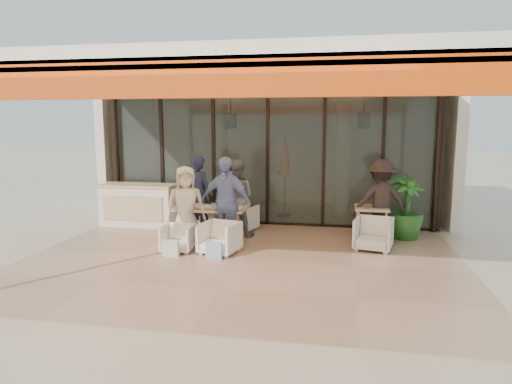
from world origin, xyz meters
TOP-DOWN VIEW (x-y plane):
  - ground at (0.00, 0.00)m, footprint 70.00×70.00m
  - terrace_floor at (0.00, 0.00)m, footprint 8.00×6.00m
  - terrace_structure at (0.00, -0.26)m, footprint 8.00×6.00m
  - glass_storefront at (0.00, 3.00)m, footprint 8.08×0.10m
  - interior_block at (0.01, 5.31)m, footprint 9.05×3.62m
  - host_counter at (-3.08, 2.30)m, footprint 1.85×0.65m
  - dining_table at (-0.94, 1.30)m, footprint 1.50×0.90m
  - chair_far_left at (-1.35, 2.25)m, footprint 0.70×0.66m
  - chair_far_right at (-0.51, 2.25)m, footprint 0.82×0.79m
  - chair_near_left at (-1.35, 0.35)m, footprint 0.61×0.57m
  - chair_near_right at (-0.51, 0.35)m, footprint 0.80×0.77m
  - diner_navy at (-1.35, 1.75)m, footprint 0.77×0.63m
  - diner_grey at (-0.51, 1.75)m, footprint 0.87×0.70m
  - diner_cream at (-1.35, 0.85)m, footprint 0.94×0.78m
  - diner_periwinkle at (-0.51, 0.85)m, footprint 1.16×0.66m
  - tote_bag_cream at (-1.35, -0.05)m, footprint 0.30×0.10m
  - tote_bag_blue at (-0.51, -0.05)m, footprint 0.30×0.10m
  - side_table at (2.42, 1.91)m, footprint 0.70×0.70m
  - side_chair at (2.42, 1.16)m, footprint 0.83×0.80m
  - standing_woman at (2.59, 1.92)m, footprint 1.24×0.86m
  - potted_palm at (3.14, 2.19)m, footprint 1.10×1.10m

SIDE VIEW (x-z plane):
  - ground at x=0.00m, z-range 0.00..0.00m
  - terrace_floor at x=0.00m, z-range 0.00..0.01m
  - tote_bag_cream at x=-1.35m, z-range 0.00..0.34m
  - tote_bag_blue at x=-0.51m, z-range 0.00..0.34m
  - chair_near_left at x=-1.35m, z-range 0.00..0.60m
  - chair_far_left at x=-1.35m, z-range 0.00..0.68m
  - chair_far_right at x=-0.51m, z-range 0.00..0.69m
  - chair_near_right at x=-0.51m, z-range 0.00..0.70m
  - side_chair at x=2.42m, z-range 0.00..0.73m
  - host_counter at x=-3.08m, z-range 0.01..1.05m
  - side_table at x=2.42m, z-range 0.27..1.01m
  - dining_table at x=-0.94m, z-range 0.22..1.15m
  - potted_palm at x=3.14m, z-range 0.00..1.41m
  - diner_cream at x=-1.35m, z-range 0.00..1.65m
  - diner_grey at x=-0.51m, z-range 0.00..1.73m
  - standing_woman at x=2.59m, z-range 0.00..1.76m
  - diner_navy at x=-1.35m, z-range 0.00..1.81m
  - diner_periwinkle at x=-0.51m, z-range 0.00..1.85m
  - glass_storefront at x=0.00m, z-range 0.00..3.20m
  - interior_block at x=0.01m, z-range 0.47..3.99m
  - terrace_structure at x=0.00m, z-range 1.55..4.95m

